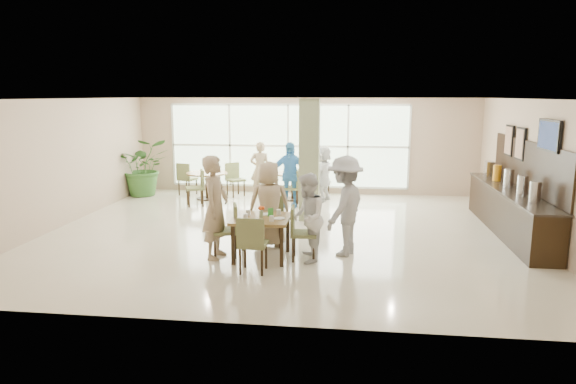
# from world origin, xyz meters

# --- Properties ---
(ground) EXTENTS (10.00, 10.00, 0.00)m
(ground) POSITION_xyz_m (0.00, 0.00, 0.00)
(ground) COLOR beige
(ground) RESTS_ON ground
(room_shell) EXTENTS (10.00, 10.00, 10.00)m
(room_shell) POSITION_xyz_m (0.00, 0.00, 1.70)
(room_shell) COLOR white
(room_shell) RESTS_ON ground
(window_bank) EXTENTS (7.00, 0.04, 7.00)m
(window_bank) POSITION_xyz_m (-0.50, 4.46, 1.40)
(window_bank) COLOR silver
(window_bank) RESTS_ON ground
(column) EXTENTS (0.45, 0.45, 2.80)m
(column) POSITION_xyz_m (0.40, 1.20, 1.40)
(column) COLOR #767E58
(column) RESTS_ON ground
(main_table) EXTENTS (1.00, 1.00, 0.75)m
(main_table) POSITION_xyz_m (-0.20, -1.81, 0.66)
(main_table) COLOR brown
(main_table) RESTS_ON ground
(round_table_left) EXTENTS (1.14, 1.14, 0.75)m
(round_table_left) POSITION_xyz_m (-2.63, 3.26, 0.58)
(round_table_left) COLOR brown
(round_table_left) RESTS_ON ground
(round_table_right) EXTENTS (1.02, 1.02, 0.75)m
(round_table_right) POSITION_xyz_m (-0.24, 3.46, 0.56)
(round_table_right) COLOR brown
(round_table_right) RESTS_ON ground
(chairs_main_table) EXTENTS (1.95, 1.99, 0.95)m
(chairs_main_table) POSITION_xyz_m (-0.17, -1.79, 0.47)
(chairs_main_table) COLOR #636B3A
(chairs_main_table) RESTS_ON ground
(chairs_table_left) EXTENTS (2.03, 2.05, 0.95)m
(chairs_table_left) POSITION_xyz_m (-2.67, 3.28, 0.47)
(chairs_table_left) COLOR #636B3A
(chairs_table_left) RESTS_ON ground
(chairs_table_right) EXTENTS (2.14, 1.75, 0.95)m
(chairs_table_right) POSITION_xyz_m (-0.25, 3.47, 0.47)
(chairs_table_right) COLOR #636B3A
(chairs_table_right) RESTS_ON ground
(tabletop_clutter) EXTENTS (0.73, 0.69, 0.21)m
(tabletop_clutter) POSITION_xyz_m (-0.17, -1.83, 0.81)
(tabletop_clutter) COLOR white
(tabletop_clutter) RESTS_ON main_table
(buffet_counter) EXTENTS (0.64, 4.70, 1.95)m
(buffet_counter) POSITION_xyz_m (4.70, 0.51, 0.55)
(buffet_counter) COLOR black
(buffet_counter) RESTS_ON ground
(wall_tv) EXTENTS (0.06, 1.00, 0.58)m
(wall_tv) POSITION_xyz_m (4.94, -0.60, 2.15)
(wall_tv) COLOR black
(wall_tv) RESTS_ON ground
(framed_art_a) EXTENTS (0.05, 0.55, 0.70)m
(framed_art_a) POSITION_xyz_m (4.95, 1.00, 1.85)
(framed_art_a) COLOR black
(framed_art_a) RESTS_ON ground
(framed_art_b) EXTENTS (0.05, 0.55, 0.70)m
(framed_art_b) POSITION_xyz_m (4.95, 1.80, 1.85)
(framed_art_b) COLOR black
(framed_art_b) RESTS_ON ground
(potted_plant) EXTENTS (1.97, 1.97, 1.65)m
(potted_plant) POSITION_xyz_m (-4.59, 3.55, 0.83)
(potted_plant) COLOR #346628
(potted_plant) RESTS_ON ground
(teen_left) EXTENTS (0.52, 0.72, 1.85)m
(teen_left) POSITION_xyz_m (-1.01, -1.87, 0.92)
(teen_left) COLOR tan
(teen_left) RESTS_ON ground
(teen_far) EXTENTS (0.88, 0.60, 1.66)m
(teen_far) POSITION_xyz_m (-0.18, -1.05, 0.83)
(teen_far) COLOR tan
(teen_far) RESTS_ON ground
(teen_right) EXTENTS (0.65, 0.81, 1.56)m
(teen_right) POSITION_xyz_m (0.62, -1.89, 0.78)
(teen_right) COLOR white
(teen_right) RESTS_ON ground
(teen_standing) EXTENTS (1.07, 1.34, 1.82)m
(teen_standing) POSITION_xyz_m (1.26, -1.41, 0.91)
(teen_standing) COLOR #A3A3A5
(teen_standing) RESTS_ON ground
(adult_a) EXTENTS (1.04, 0.65, 1.69)m
(adult_a) POSITION_xyz_m (-0.22, 2.53, 0.85)
(adult_a) COLOR #4593D1
(adult_a) RESTS_ON ground
(adult_b) EXTENTS (1.03, 1.53, 1.52)m
(adult_b) POSITION_xyz_m (0.60, 3.39, 0.76)
(adult_b) COLOR white
(adult_b) RESTS_ON ground
(adult_standing) EXTENTS (0.62, 0.45, 1.59)m
(adult_standing) POSITION_xyz_m (-1.21, 3.71, 0.80)
(adult_standing) COLOR tan
(adult_standing) RESTS_ON ground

